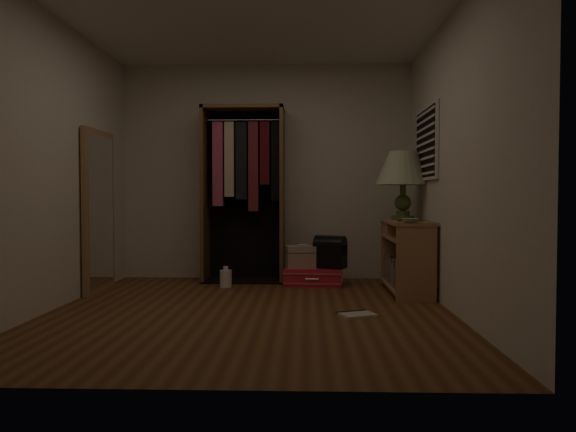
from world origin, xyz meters
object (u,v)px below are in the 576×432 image
(black_bag, at_px, (330,251))
(white_jug, at_px, (226,278))
(console_bookshelf, at_px, (406,254))
(table_lamp, at_px, (403,170))
(floor_mirror, at_px, (99,211))
(pink_suitcase, at_px, (313,276))
(open_wardrobe, at_px, (245,179))
(train_case, at_px, (302,256))

(black_bag, distance_m, white_jug, 1.20)
(console_bookshelf, xyz_separation_m, table_lamp, (0.00, 0.24, 0.90))
(floor_mirror, height_order, black_bag, floor_mirror)
(pink_suitcase, relative_size, black_bag, 1.73)
(pink_suitcase, distance_m, table_lamp, 1.55)
(black_bag, bearing_deg, white_jug, -149.24)
(open_wardrobe, bearing_deg, floor_mirror, -152.28)
(table_lamp, xyz_separation_m, white_jug, (-1.94, 0.01, -1.19))
(console_bookshelf, distance_m, pink_suitcase, 1.10)
(floor_mirror, distance_m, black_bag, 2.54)
(open_wardrobe, xyz_separation_m, pink_suitcase, (0.80, -0.30, -1.11))
(console_bookshelf, height_order, pink_suitcase, console_bookshelf)
(pink_suitcase, xyz_separation_m, white_jug, (-0.97, -0.18, -0.00))
(open_wardrobe, relative_size, floor_mirror, 1.21)
(pink_suitcase, height_order, table_lamp, table_lamp)
(pink_suitcase, bearing_deg, train_case, -177.78)
(pink_suitcase, bearing_deg, floor_mirror, -164.28)
(console_bookshelf, distance_m, black_bag, 0.87)
(console_bookshelf, bearing_deg, white_jug, 172.67)
(train_case, bearing_deg, pink_suitcase, -12.11)
(black_bag, xyz_separation_m, table_lamp, (0.78, -0.15, 0.90))
(console_bookshelf, height_order, floor_mirror, floor_mirror)
(floor_mirror, relative_size, table_lamp, 2.22)
(open_wardrobe, xyz_separation_m, white_jug, (-0.16, -0.48, -1.11))
(open_wardrobe, height_order, train_case, open_wardrobe)
(white_jug, bearing_deg, table_lamp, -0.19)
(table_lamp, relative_size, white_jug, 3.31)
(pink_suitcase, xyz_separation_m, black_bag, (0.19, -0.04, 0.29))
(table_lamp, bearing_deg, white_jug, 179.81)
(floor_mirror, bearing_deg, white_jug, 12.66)
(floor_mirror, relative_size, pink_suitcase, 2.48)
(pink_suitcase, bearing_deg, open_wardrobe, 163.64)
(console_bookshelf, xyz_separation_m, train_case, (-1.09, 0.43, -0.07))
(black_bag, bearing_deg, console_bookshelf, -2.62)
(pink_suitcase, relative_size, white_jug, 2.96)
(open_wardrobe, relative_size, white_jug, 8.86)
(console_bookshelf, height_order, white_jug, console_bookshelf)
(table_lamp, bearing_deg, train_case, 170.12)
(train_case, distance_m, table_lamp, 1.48)
(train_case, distance_m, black_bag, 0.32)
(console_bookshelf, distance_m, floor_mirror, 3.27)
(open_wardrobe, height_order, white_jug, open_wardrobe)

